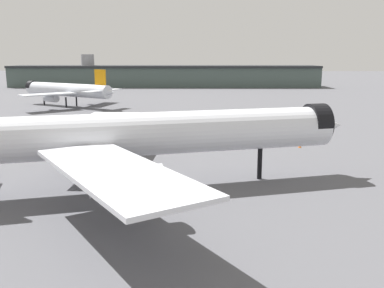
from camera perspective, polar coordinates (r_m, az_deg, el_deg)
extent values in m
plane|color=#56565B|center=(56.12, -9.15, -6.99)|extent=(900.00, 900.00, 0.00)
cylinder|color=silver|center=(57.62, -7.23, 1.31)|extent=(54.74, 22.12, 5.80)
cone|color=silver|center=(67.03, 17.03, 2.35)|extent=(7.78, 7.33, 5.68)
cylinder|color=black|center=(66.36, 16.20, 2.69)|extent=(4.24, 6.37, 5.85)
cube|color=silver|center=(72.53, -12.19, 2.70)|extent=(9.16, 25.09, 0.46)
cylinder|color=#B7BAC1|center=(69.97, -10.91, 0.84)|extent=(8.37, 5.36, 3.19)
cube|color=silver|center=(42.41, -10.20, -3.59)|extent=(21.72, 25.52, 0.46)
cylinder|color=#B7BAC1|center=(45.91, -8.75, -4.83)|extent=(8.37, 5.36, 3.19)
cylinder|color=black|center=(63.47, 9.02, -2.60)|extent=(0.70, 0.70, 4.64)
cylinder|color=black|center=(61.44, -10.06, -3.11)|extent=(0.70, 0.70, 4.64)
cylinder|color=black|center=(55.59, -9.53, -4.68)|extent=(0.70, 0.70, 4.64)
cylinder|color=silver|center=(157.66, -16.36, 6.95)|extent=(35.89, 22.61, 4.58)
cone|color=silver|center=(172.38, -20.70, 7.04)|extent=(6.58, 6.36, 4.49)
cone|color=silver|center=(144.02, -11.17, 6.79)|extent=(7.31, 6.69, 4.35)
cylinder|color=black|center=(171.64, -20.52, 7.15)|extent=(4.04, 5.05, 4.63)
cube|color=silver|center=(148.31, -18.71, 6.31)|extent=(16.85, 16.32, 0.37)
cylinder|color=#B7BAC1|center=(150.48, -18.29, 5.83)|extent=(5.93, 4.81, 2.52)
cube|color=silver|center=(163.13, -12.78, 7.08)|extent=(9.32, 18.17, 0.37)
cylinder|color=#B7BAC1|center=(162.43, -13.50, 6.49)|extent=(5.93, 4.81, 2.52)
cube|color=orange|center=(145.86, -12.13, 8.25)|extent=(4.26, 2.63, 7.33)
cube|color=silver|center=(142.25, -13.13, 6.83)|extent=(6.38, 7.74, 0.27)
cube|color=silver|center=(148.92, -10.63, 7.14)|extent=(6.38, 7.74, 0.27)
cylinder|color=black|center=(167.32, -19.13, 5.61)|extent=(0.55, 0.55, 3.66)
cylinder|color=black|center=(155.01, -16.45, 5.34)|extent=(0.55, 0.55, 3.66)
cylinder|color=black|center=(158.24, -15.16, 5.53)|extent=(0.55, 0.55, 3.66)
cube|color=#475651|center=(249.68, -3.67, 8.88)|extent=(175.51, 26.50, 10.87)
cube|color=#232628|center=(249.46, -3.69, 10.27)|extent=(175.59, 28.54, 1.20)
cylinder|color=#939399|center=(256.65, -13.69, 9.50)|extent=(7.34, 7.34, 18.40)
cone|color=#F2600C|center=(86.99, 14.19, -0.21)|extent=(0.61, 0.61, 0.77)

